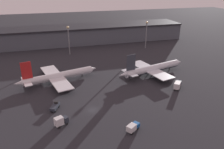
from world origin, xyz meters
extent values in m
plane|color=#26262B|center=(0.00, 0.00, 0.00)|extent=(600.00, 600.00, 0.00)
cube|color=#4C515B|center=(0.00, 105.54, 6.25)|extent=(194.06, 24.74, 12.49)
cube|color=black|center=(0.00, 105.54, 13.09)|extent=(194.06, 26.74, 1.20)
cylinder|color=silver|center=(-11.12, 31.43, 3.26)|extent=(35.68, 11.95, 3.43)
cylinder|color=silver|center=(-11.12, 31.43, 2.66)|extent=(33.82, 11.02, 2.92)
cone|color=silver|center=(7.31, 35.99, 3.26)|extent=(4.78, 4.15, 3.26)
cone|color=silver|center=(-29.71, 26.84, 3.52)|extent=(5.69, 4.07, 2.92)
cube|color=red|center=(-25.76, 27.81, 9.15)|extent=(4.76, 1.54, 8.35)
cube|color=silver|center=(-26.45, 27.64, 3.77)|extent=(6.26, 12.68, 0.24)
cube|color=silver|center=(-12.86, 31.00, 2.83)|extent=(15.47, 34.75, 0.36)
cylinder|color=gray|center=(-14.09, 40.48, 1.64)|extent=(4.12, 2.74, 1.89)
cylinder|color=gray|center=(-9.53, 22.04, 1.64)|extent=(4.12, 2.74, 1.89)
cylinder|color=black|center=(1.09, 34.45, 0.77)|extent=(0.50, 0.50, 1.54)
cylinder|color=black|center=(-13.19, 32.33, 0.77)|extent=(0.50, 0.50, 1.54)
cylinder|color=black|center=(-12.53, 29.67, 0.77)|extent=(0.50, 0.50, 1.54)
cylinder|color=silver|center=(39.32, 26.94, 3.54)|extent=(35.29, 12.12, 3.73)
cylinder|color=#333842|center=(39.32, 26.94, 2.89)|extent=(33.44, 11.16, 3.17)
cone|color=silver|center=(57.61, 31.46, 3.54)|extent=(5.20, 4.51, 3.54)
cone|color=silver|center=(20.86, 22.37, 3.82)|extent=(6.19, 4.42, 3.17)
cube|color=#333842|center=(24.88, 23.37, 9.57)|extent=(5.17, 1.64, 8.32)
cube|color=silver|center=(24.19, 23.20, 4.10)|extent=(6.18, 11.24, 0.24)
cube|color=silver|center=(37.60, 26.51, 3.08)|extent=(15.07, 30.70, 0.36)
cylinder|color=gray|center=(36.64, 34.81, 1.80)|extent=(4.48, 2.98, 2.05)
cylinder|color=gray|center=(40.62, 18.72, 1.80)|extent=(4.48, 2.98, 2.05)
cylinder|color=black|center=(51.36, 29.92, 0.84)|extent=(0.50, 0.50, 1.68)
cylinder|color=black|center=(37.24, 27.96, 0.84)|extent=(0.50, 0.50, 1.68)
cylinder|color=black|center=(37.96, 25.07, 0.84)|extent=(0.50, 0.50, 1.68)
cube|color=#195199|center=(12.48, -15.68, 1.50)|extent=(2.57, 2.74, 1.55)
cube|color=silver|center=(10.11, -17.28, 1.75)|extent=(3.97, 3.69, 2.07)
cylinder|color=black|center=(11.88, -15.08, 0.45)|extent=(1.06, 0.97, 0.90)
cylinder|color=black|center=(12.82, -16.47, 0.45)|extent=(1.06, 0.97, 0.90)
cylinder|color=black|center=(9.07, -16.97, 0.45)|extent=(1.06, 0.97, 0.90)
cylinder|color=black|center=(10.01, -18.36, 0.45)|extent=(1.06, 0.97, 0.90)
cube|color=#282D38|center=(-14.45, 4.89, 1.27)|extent=(4.50, 6.34, 1.10)
cube|color=black|center=(-13.85, 6.24, 2.22)|extent=(1.76, 1.29, 0.80)
cylinder|color=black|center=(-14.47, 6.97, 0.45)|extent=(0.89, 1.06, 0.90)
cylinder|color=black|center=(-12.89, 6.27, 0.45)|extent=(0.89, 1.06, 0.90)
cylinder|color=black|center=(-16.01, 3.51, 0.45)|extent=(0.89, 1.06, 0.90)
cylinder|color=black|center=(-14.43, 2.81, 0.45)|extent=(0.89, 1.06, 0.90)
cube|color=#282D38|center=(44.76, 9.53, 1.79)|extent=(3.21, 3.17, 2.13)
cube|color=silver|center=(42.34, 6.83, 2.14)|extent=(4.64, 4.77, 2.85)
cylinder|color=black|center=(43.92, 10.01, 0.45)|extent=(1.07, 1.09, 0.90)
cylinder|color=black|center=(45.33, 8.75, 0.45)|extent=(1.07, 1.09, 0.90)
cylinder|color=black|center=(41.06, 6.81, 0.45)|extent=(1.07, 1.09, 0.90)
cylinder|color=black|center=(42.46, 5.55, 0.45)|extent=(1.07, 1.09, 0.90)
cube|color=#282D38|center=(-11.13, -6.16, 1.82)|extent=(2.22, 2.62, 2.20)
cube|color=silver|center=(-13.52, -7.22, 2.18)|extent=(3.64, 3.24, 2.93)
cylinder|color=black|center=(-11.60, -5.46, 0.45)|extent=(1.05, 0.87, 0.90)
cylinder|color=black|center=(-10.93, -6.98, 0.45)|extent=(1.05, 0.87, 0.90)
cylinder|color=black|center=(-14.43, -6.71, 0.45)|extent=(1.05, 0.87, 0.90)
cylinder|color=black|center=(-13.75, -8.23, 0.45)|extent=(1.05, 0.87, 0.90)
cylinder|color=slate|center=(-1.32, 75.26, 9.22)|extent=(0.70, 0.70, 18.44)
sphere|color=beige|center=(-1.32, 75.26, 19.04)|extent=(1.80, 1.80, 1.80)
cylinder|color=slate|center=(56.40, 75.26, 9.44)|extent=(0.70, 0.70, 18.89)
sphere|color=beige|center=(56.40, 75.26, 19.49)|extent=(1.80, 1.80, 1.80)
camera|label=1|loc=(-13.04, -74.20, 48.02)|focal=35.00mm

